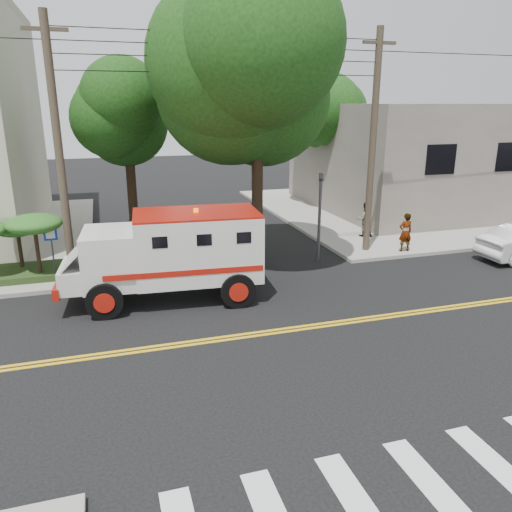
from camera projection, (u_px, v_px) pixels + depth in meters
name	position (u px, v px, depth m)	size (l,w,h in m)	color
ground	(275.00, 332.00, 14.09)	(100.00, 100.00, 0.00)	black
sidewalk_ne	(412.00, 208.00, 30.20)	(17.00, 17.00, 0.15)	gray
building_right	(433.00, 155.00, 30.17)	(14.00, 12.00, 6.00)	#686159
utility_pole_left	(59.00, 156.00, 16.68)	(0.28, 0.28, 9.00)	#382D23
utility_pole_right	(372.00, 146.00, 20.20)	(0.28, 0.28, 9.00)	#382D23
tree_main	(271.00, 74.00, 18.19)	(6.08, 5.70, 9.85)	black
tree_left	(134.00, 114.00, 22.42)	(4.48, 4.20, 7.70)	black
tree_right	(330.00, 105.00, 29.19)	(4.80, 4.50, 8.20)	black
traffic_signal	(320.00, 208.00, 19.62)	(0.15, 0.18, 3.60)	#3F3F42
accessibility_sign	(52.00, 246.00, 17.59)	(0.45, 0.10, 2.02)	#3F3F42
palm_planter	(14.00, 238.00, 17.57)	(3.52, 2.63, 2.36)	#1E3314
armored_truck	(172.00, 251.00, 15.99)	(6.50, 2.98, 2.88)	silver
pedestrian_a	(405.00, 232.00, 21.01)	(0.60, 0.39, 1.65)	gray
pedestrian_b	(365.00, 219.00, 23.39)	(0.78, 0.61, 1.62)	gray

